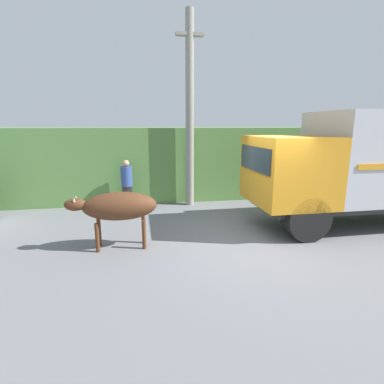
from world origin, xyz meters
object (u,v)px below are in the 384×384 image
brown_cow (118,207)px  pedestrian_on_hill (127,182)px  cargo_truck (367,163)px  utility_pole (190,110)px

brown_cow → pedestrian_on_hill: (0.09, 3.44, -0.08)m
cargo_truck → brown_cow: (-6.71, -0.54, -0.77)m
utility_pole → cargo_truck: bearing=-34.0°
pedestrian_on_hill → brown_cow: bearing=89.1°
cargo_truck → utility_pole: bearing=148.0°
pedestrian_on_hill → cargo_truck: bearing=157.0°
brown_cow → pedestrian_on_hill: pedestrian_on_hill is taller
cargo_truck → pedestrian_on_hill: bearing=158.3°
brown_cow → utility_pole: utility_pole is taller
utility_pole → brown_cow: bearing=-122.5°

